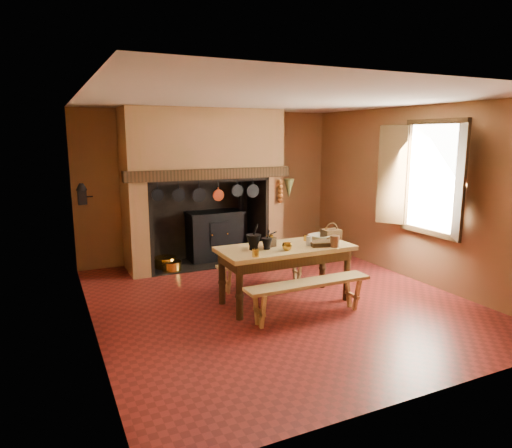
{
  "coord_description": "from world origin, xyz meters",
  "views": [
    {
      "loc": [
        -2.94,
        -5.52,
        2.33
      ],
      "look_at": [
        -0.2,
        0.3,
        1.08
      ],
      "focal_mm": 32.0,
      "sensor_mm": 36.0,
      "label": 1
    }
  ],
  "objects_px": {
    "bench_front": "(308,290)",
    "mixing_bowl": "(320,237)",
    "coffee_grinder": "(270,241)",
    "work_table": "(285,255)",
    "wicker_basket": "(331,234)",
    "iron_range": "(215,235)"
  },
  "relations": [
    {
      "from": "work_table",
      "to": "coffee_grinder",
      "type": "relative_size",
      "value": 9.15
    },
    {
      "from": "bench_front",
      "to": "mixing_bowl",
      "type": "bearing_deg",
      "value": 49.58
    },
    {
      "from": "work_table",
      "to": "mixing_bowl",
      "type": "bearing_deg",
      "value": 12.63
    },
    {
      "from": "work_table",
      "to": "wicker_basket",
      "type": "height_order",
      "value": "wicker_basket"
    },
    {
      "from": "iron_range",
      "to": "mixing_bowl",
      "type": "bearing_deg",
      "value": -72.28
    },
    {
      "from": "bench_front",
      "to": "mixing_bowl",
      "type": "distance_m",
      "value": 1.13
    },
    {
      "from": "mixing_bowl",
      "to": "bench_front",
      "type": "bearing_deg",
      "value": -130.42
    },
    {
      "from": "coffee_grinder",
      "to": "work_table",
      "type": "bearing_deg",
      "value": -38.59
    },
    {
      "from": "iron_range",
      "to": "mixing_bowl",
      "type": "xyz_separation_m",
      "value": [
        0.77,
        -2.41,
        0.37
      ]
    },
    {
      "from": "work_table",
      "to": "bench_front",
      "type": "relative_size",
      "value": 1.08
    },
    {
      "from": "bench_front",
      "to": "coffee_grinder",
      "type": "distance_m",
      "value": 0.91
    },
    {
      "from": "iron_range",
      "to": "wicker_basket",
      "type": "relative_size",
      "value": 5.99
    },
    {
      "from": "coffee_grinder",
      "to": "mixing_bowl",
      "type": "relative_size",
      "value": 0.65
    },
    {
      "from": "coffee_grinder",
      "to": "mixing_bowl",
      "type": "distance_m",
      "value": 0.86
    },
    {
      "from": "iron_range",
      "to": "bench_front",
      "type": "relative_size",
      "value": 0.92
    },
    {
      "from": "wicker_basket",
      "to": "iron_range",
      "type": "bearing_deg",
      "value": 112.35
    },
    {
      "from": "work_table",
      "to": "bench_front",
      "type": "xyz_separation_m",
      "value": [
        0.0,
        -0.63,
        -0.32
      ]
    },
    {
      "from": "work_table",
      "to": "mixing_bowl",
      "type": "distance_m",
      "value": 0.7
    },
    {
      "from": "iron_range",
      "to": "wicker_basket",
      "type": "xyz_separation_m",
      "value": [
        0.95,
        -2.44,
        0.41
      ]
    },
    {
      "from": "work_table",
      "to": "bench_front",
      "type": "distance_m",
      "value": 0.7
    },
    {
      "from": "work_table",
      "to": "wicker_basket",
      "type": "bearing_deg",
      "value": 7.51
    },
    {
      "from": "work_table",
      "to": "wicker_basket",
      "type": "relative_size",
      "value": 7.02
    }
  ]
}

